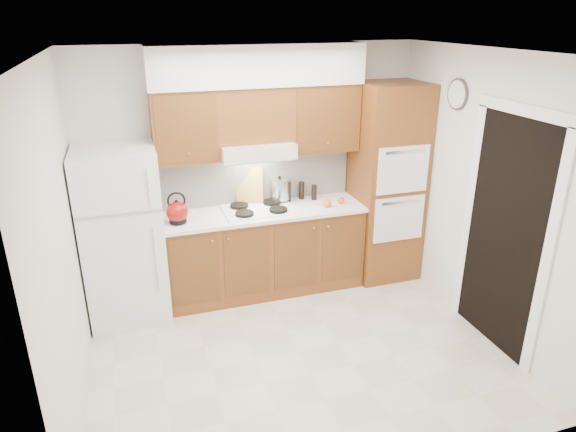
% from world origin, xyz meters
% --- Properties ---
extents(floor, '(3.60, 3.60, 0.00)m').
position_xyz_m(floor, '(0.00, 0.00, 0.00)').
color(floor, beige).
rests_on(floor, ground).
extents(ceiling, '(3.60, 3.60, 0.00)m').
position_xyz_m(ceiling, '(0.00, 0.00, 2.60)').
color(ceiling, white).
rests_on(ceiling, wall_back).
extents(wall_back, '(3.60, 0.02, 2.60)m').
position_xyz_m(wall_back, '(0.00, 1.50, 1.30)').
color(wall_back, silver).
rests_on(wall_back, floor).
extents(wall_left, '(0.02, 3.00, 2.60)m').
position_xyz_m(wall_left, '(-1.80, 0.00, 1.30)').
color(wall_left, silver).
rests_on(wall_left, floor).
extents(wall_right, '(0.02, 3.00, 2.60)m').
position_xyz_m(wall_right, '(1.80, 0.00, 1.30)').
color(wall_right, silver).
rests_on(wall_right, floor).
extents(fridge, '(0.75, 0.72, 1.72)m').
position_xyz_m(fridge, '(-1.41, 1.14, 0.86)').
color(fridge, white).
rests_on(fridge, floor).
extents(base_cabinets, '(2.11, 0.60, 0.90)m').
position_xyz_m(base_cabinets, '(0.02, 1.20, 0.45)').
color(base_cabinets, brown).
rests_on(base_cabinets, floor).
extents(countertop, '(2.13, 0.62, 0.04)m').
position_xyz_m(countertop, '(0.03, 1.19, 0.92)').
color(countertop, white).
rests_on(countertop, base_cabinets).
extents(backsplash, '(2.11, 0.03, 0.56)m').
position_xyz_m(backsplash, '(0.02, 1.49, 1.22)').
color(backsplash, white).
rests_on(backsplash, countertop).
extents(oven_cabinet, '(0.70, 0.65, 2.20)m').
position_xyz_m(oven_cabinet, '(1.44, 1.18, 1.10)').
color(oven_cabinet, brown).
rests_on(oven_cabinet, floor).
extents(upper_cab_left, '(0.63, 0.33, 0.70)m').
position_xyz_m(upper_cab_left, '(-0.71, 1.33, 1.85)').
color(upper_cab_left, brown).
rests_on(upper_cab_left, wall_back).
extents(upper_cab_right, '(0.73, 0.33, 0.70)m').
position_xyz_m(upper_cab_right, '(0.72, 1.33, 1.85)').
color(upper_cab_right, brown).
rests_on(upper_cab_right, wall_back).
extents(range_hood, '(0.75, 0.45, 0.15)m').
position_xyz_m(range_hood, '(-0.02, 1.27, 1.57)').
color(range_hood, silver).
rests_on(range_hood, wall_back).
extents(upper_cab_over_hood, '(0.75, 0.33, 0.55)m').
position_xyz_m(upper_cab_over_hood, '(-0.02, 1.33, 1.92)').
color(upper_cab_over_hood, brown).
rests_on(upper_cab_over_hood, range_hood).
extents(soffit, '(2.13, 0.36, 0.40)m').
position_xyz_m(soffit, '(0.03, 1.32, 2.40)').
color(soffit, silver).
rests_on(soffit, wall_back).
extents(cooktop, '(0.74, 0.50, 0.01)m').
position_xyz_m(cooktop, '(-0.02, 1.21, 0.95)').
color(cooktop, white).
rests_on(cooktop, countertop).
extents(doorway, '(0.02, 0.90, 2.10)m').
position_xyz_m(doorway, '(1.79, -0.35, 1.05)').
color(doorway, black).
rests_on(doorway, floor).
extents(wall_clock, '(0.02, 0.30, 0.30)m').
position_xyz_m(wall_clock, '(1.79, 0.55, 2.15)').
color(wall_clock, '#3F3833').
rests_on(wall_clock, wall_right).
extents(kettle, '(0.28, 0.28, 0.21)m').
position_xyz_m(kettle, '(-0.87, 1.11, 1.06)').
color(kettle, maroon).
rests_on(kettle, countertop).
extents(cutting_board, '(0.30, 0.17, 0.37)m').
position_xyz_m(cutting_board, '(-0.06, 1.45, 1.14)').
color(cutting_board, tan).
rests_on(cutting_board, countertop).
extents(stock_pot, '(0.25, 0.25, 0.22)m').
position_xyz_m(stock_pot, '(0.26, 1.40, 1.08)').
color(stock_pot, '#B7B7BC').
rests_on(stock_pot, cooktop).
extents(condiment_a, '(0.07, 0.07, 0.22)m').
position_xyz_m(condiment_a, '(0.35, 1.37, 1.05)').
color(condiment_a, black).
rests_on(condiment_a, countertop).
extents(condiment_b, '(0.08, 0.08, 0.20)m').
position_xyz_m(condiment_b, '(0.52, 1.40, 1.04)').
color(condiment_b, black).
rests_on(condiment_b, countertop).
extents(condiment_c, '(0.06, 0.06, 0.17)m').
position_xyz_m(condiment_c, '(0.65, 1.34, 1.02)').
color(condiment_c, black).
rests_on(condiment_c, countertop).
extents(orange_near, '(0.08, 0.08, 0.07)m').
position_xyz_m(orange_near, '(0.88, 1.13, 0.98)').
color(orange_near, orange).
rests_on(orange_near, countertop).
extents(orange_far, '(0.10, 0.10, 0.09)m').
position_xyz_m(orange_far, '(0.70, 1.07, 0.98)').
color(orange_far, orange).
rests_on(orange_far, countertop).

